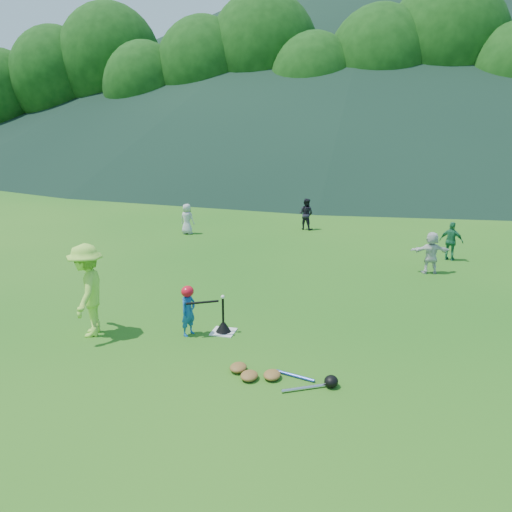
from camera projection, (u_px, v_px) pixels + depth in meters
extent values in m
plane|color=#175914|center=(223.00, 332.00, 9.80)|extent=(120.00, 120.00, 0.00)
cube|color=silver|center=(223.00, 332.00, 9.79)|extent=(0.45, 0.45, 0.02)
sphere|color=white|center=(223.00, 297.00, 9.60)|extent=(0.08, 0.08, 0.08)
imported|color=#16569C|center=(188.00, 311.00, 9.57)|extent=(0.34, 0.41, 0.97)
imported|color=#A2E543|center=(88.00, 290.00, 9.47)|extent=(1.02, 1.32, 1.80)
imported|color=#B9B9B9|center=(187.00, 219.00, 18.19)|extent=(0.60, 0.45, 1.11)
imported|color=black|center=(306.00, 214.00, 18.94)|extent=(0.68, 0.60, 1.19)
imported|color=#227246|center=(451.00, 241.00, 14.73)|extent=(0.73, 0.48, 1.15)
imported|color=silver|center=(431.00, 253.00, 13.47)|extent=(1.12, 0.60, 1.15)
cone|color=black|center=(223.00, 327.00, 9.77)|extent=(0.30, 0.30, 0.18)
cylinder|color=black|center=(223.00, 311.00, 9.68)|extent=(0.04, 0.04, 0.50)
ellipsoid|color=red|center=(187.00, 291.00, 9.46)|extent=(0.24, 0.26, 0.22)
cylinder|color=black|center=(202.00, 302.00, 9.42)|extent=(0.59, 0.29, 0.07)
ellipsoid|color=olive|center=(249.00, 376.00, 8.00)|extent=(0.28, 0.34, 0.13)
ellipsoid|color=olive|center=(272.00, 375.00, 8.03)|extent=(0.28, 0.34, 0.13)
ellipsoid|color=olive|center=(238.00, 367.00, 8.27)|extent=(0.28, 0.34, 0.13)
cylinder|color=silver|center=(304.00, 388.00, 7.70)|extent=(0.65, 0.41, 0.06)
cylinder|color=#263FA5|center=(295.00, 376.00, 8.07)|extent=(0.67, 0.22, 0.05)
ellipsoid|color=black|center=(331.00, 381.00, 7.77)|extent=(0.22, 0.24, 0.19)
cube|color=gray|center=(347.00, 170.00, 35.76)|extent=(70.00, 0.03, 1.20)
cube|color=yellow|center=(348.00, 161.00, 35.59)|extent=(70.00, 0.08, 0.08)
cylinder|color=gray|center=(347.00, 170.00, 35.76)|extent=(0.07, 0.07, 1.30)
cylinder|color=#382314|center=(9.00, 148.00, 47.15)|extent=(0.56, 0.56, 3.15)
ellipsoid|color=#164711|center=(2.00, 92.00, 45.84)|extent=(6.84, 6.84, 7.87)
cylinder|color=#382314|center=(63.00, 144.00, 47.29)|extent=(0.56, 0.56, 3.74)
ellipsoid|color=#164711|center=(56.00, 78.00, 45.73)|extent=(8.13, 8.13, 9.35)
cylinder|color=#382314|center=(116.00, 141.00, 47.42)|extent=(0.56, 0.56, 4.34)
ellipsoid|color=#164711|center=(111.00, 64.00, 45.62)|extent=(9.42, 9.42, 10.84)
cylinder|color=#382314|center=(148.00, 149.00, 43.58)|extent=(0.56, 0.56, 3.18)
ellipsoid|color=#164711|center=(145.00, 89.00, 42.26)|extent=(6.92, 6.92, 7.95)
cylinder|color=#382314|center=(206.00, 146.00, 43.72)|extent=(0.56, 0.56, 3.78)
ellipsoid|color=#164711|center=(204.00, 73.00, 42.15)|extent=(8.21, 8.21, 9.44)
cylinder|color=#382314|center=(263.00, 142.00, 43.85)|extent=(0.56, 0.56, 4.38)
ellipsoid|color=#164711|center=(263.00, 58.00, 42.03)|extent=(9.50, 9.50, 10.92)
cylinder|color=#382314|center=(312.00, 152.00, 40.01)|extent=(0.56, 0.56, 3.22)
ellipsoid|color=#164711|center=(314.00, 85.00, 38.68)|extent=(6.99, 6.99, 8.04)
cylinder|color=#382314|center=(374.00, 148.00, 40.15)|extent=(0.56, 0.56, 3.81)
ellipsoid|color=#164711|center=(379.00, 68.00, 38.56)|extent=(8.28, 8.28, 9.53)
cylinder|color=#382314|center=(435.00, 144.00, 40.28)|extent=(0.56, 0.56, 4.41)
ellipsoid|color=#164711|center=(444.00, 51.00, 38.45)|extent=(9.58, 9.58, 11.01)
cylinder|color=#382314|center=(507.00, 155.00, 36.44)|extent=(0.56, 0.56, 3.25)
cone|color=black|center=(380.00, 46.00, 83.02)|extent=(140.00, 140.00, 32.00)
cone|color=black|center=(119.00, 86.00, 89.20)|extent=(80.00, 80.00, 20.00)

